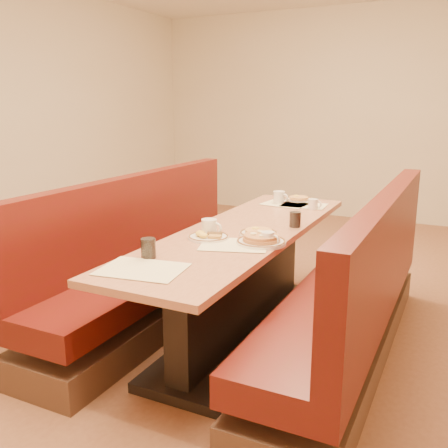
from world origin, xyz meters
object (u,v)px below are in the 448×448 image
at_px(coffee_mug_c, 313,204).
at_px(booth_left, 153,269).
at_px(pancake_plate, 261,240).
at_px(soda_tumbler_near, 148,248).
at_px(soda_tumbler_mid, 295,219).
at_px(eggs_plate, 208,236).
at_px(coffee_mug_a, 268,239).
at_px(coffee_mug_d, 280,197).
at_px(coffee_mug_b, 210,227).
at_px(diner_table, 243,283).
at_px(booth_right, 353,304).

bearing_deg(coffee_mug_c, booth_left, -150.05).
bearing_deg(pancake_plate, soda_tumbler_near, -129.91).
distance_m(coffee_mug_c, soda_tumbler_mid, 0.62).
relative_size(eggs_plate, coffee_mug_a, 2.30).
xyz_separation_m(booth_left, coffee_mug_d, (0.64, 0.92, 0.44)).
xyz_separation_m(coffee_mug_c, soda_tumbler_near, (-0.43, -1.62, 0.01)).
distance_m(pancake_plate, soda_tumbler_near, 0.68).
distance_m(coffee_mug_d, soda_tumbler_mid, 0.80).
relative_size(pancake_plate, soda_tumbler_mid, 2.84).
relative_size(eggs_plate, soda_tumbler_mid, 2.41).
xyz_separation_m(pancake_plate, soda_tumbler_near, (-0.44, -0.52, 0.03)).
height_order(coffee_mug_a, coffee_mug_d, coffee_mug_d).
height_order(booth_left, coffee_mug_d, booth_left).
bearing_deg(coffee_mug_b, soda_tumbler_mid, 47.51).
relative_size(diner_table, eggs_plate, 10.02).
relative_size(eggs_plate, coffee_mug_d, 1.86).
bearing_deg(coffee_mug_a, booth_left, 162.96).
distance_m(booth_left, soda_tumbler_mid, 1.12).
height_order(coffee_mug_d, soda_tumbler_near, soda_tumbler_near).
xyz_separation_m(diner_table, coffee_mug_c, (0.23, 0.82, 0.42)).
bearing_deg(coffee_mug_b, eggs_plate, -70.81).
xyz_separation_m(booth_left, soda_tumbler_near, (0.53, -0.80, 0.44)).
distance_m(coffee_mug_a, coffee_mug_c, 1.12).
distance_m(coffee_mug_a, soda_tumbler_mid, 0.50).
relative_size(coffee_mug_c, soda_tumbler_near, 0.97).
height_order(coffee_mug_c, coffee_mug_d, coffee_mug_d).
height_order(diner_table, eggs_plate, eggs_plate).
height_order(booth_right, soda_tumbler_near, booth_right).
bearing_deg(booth_right, eggs_plate, -159.41).
bearing_deg(soda_tumbler_mid, booth_left, -168.32).
bearing_deg(diner_table, coffee_mug_b, -118.61).
height_order(eggs_plate, soda_tumbler_near, soda_tumbler_near).
bearing_deg(booth_right, soda_tumbler_mid, 155.17).
relative_size(booth_right, coffee_mug_c, 23.72).
bearing_deg(booth_right, coffee_mug_d, 131.73).
height_order(eggs_plate, coffee_mug_c, coffee_mug_c).
bearing_deg(coffee_mug_a, soda_tumbler_near, -134.89).
height_order(coffee_mug_b, soda_tumbler_mid, same).
height_order(diner_table, soda_tumbler_near, soda_tumbler_near).
height_order(coffee_mug_d, soda_tumbler_mid, soda_tumbler_mid).
bearing_deg(booth_left, booth_right, 0.00).
bearing_deg(coffee_mug_c, coffee_mug_d, 151.91).
bearing_deg(coffee_mug_a, booth_right, 32.42).
distance_m(diner_table, coffee_mug_d, 1.02).
bearing_deg(diner_table, soda_tumbler_near, -104.28).
distance_m(coffee_mug_d, soda_tumbler_near, 1.72).
distance_m(booth_left, eggs_plate, 0.81).
xyz_separation_m(coffee_mug_a, coffee_mug_d, (-0.37, 1.22, 0.01)).
bearing_deg(eggs_plate, coffee_mug_b, 109.13).
relative_size(booth_right, soda_tumbler_mid, 24.18).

